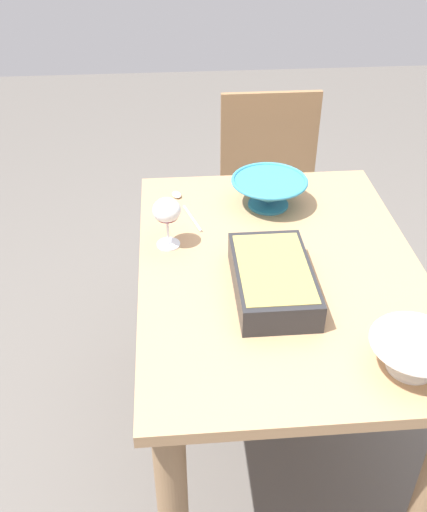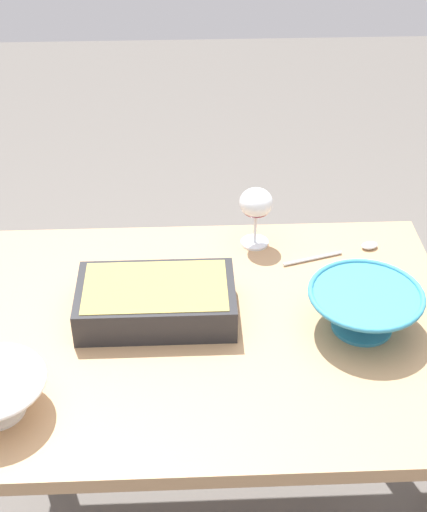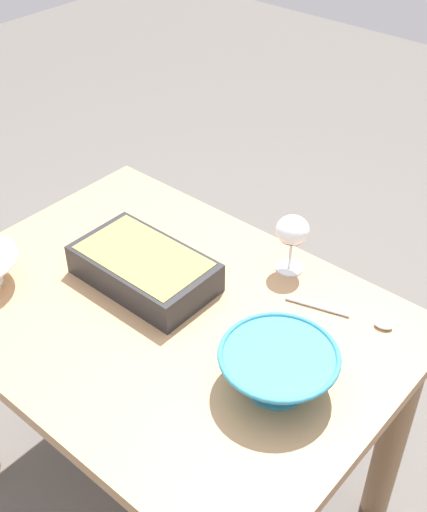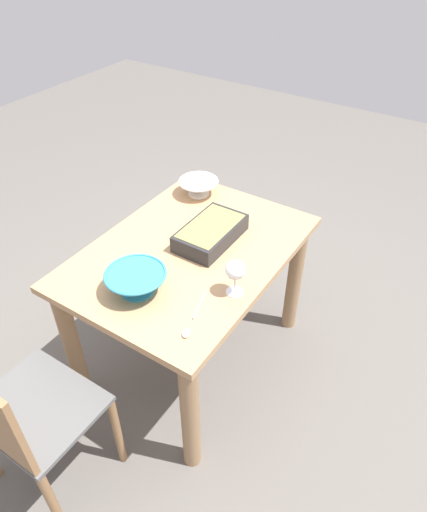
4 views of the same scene
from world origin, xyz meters
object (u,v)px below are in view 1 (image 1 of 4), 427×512
Objects in this scene: small_bowl at (414,353)px; mixing_bowl at (269,191)px; dining_table at (277,306)px; chair at (271,185)px; serving_spoon at (182,203)px; wine_glass at (167,213)px; casserole_dish at (273,278)px.

mixing_bowl is at bearing -164.19° from small_bowl.
chair reaches higher than dining_table.
small_bowl is 0.95m from serving_spoon.
serving_spoon reaches higher than dining_table.
chair is 0.98m from wine_glass.
wine_glass reaches higher than mixing_bowl.
wine_glass is at bearing -11.90° from serving_spoon.
serving_spoon is at bearing -154.86° from casserole_dish.
chair reaches higher than serving_spoon.
dining_table is 5.33× the size of small_bowl.
chair is 1.10m from casserole_dish.
small_bowl is (0.77, 0.22, -0.01)m from mixing_bowl.
chair is 0.67m from mixing_bowl.
chair reaches higher than mixing_bowl.
mixing_bowl is (-0.21, 0.34, -0.06)m from wine_glass.
dining_table is at bearing -2.81° from mixing_bowl.
serving_spoon is (-0.80, -0.51, -0.04)m from small_bowl.
small_bowl is at bearing 15.81° from mixing_bowl.
small_bowl reaches higher than dining_table.
casserole_dish is (0.11, -0.04, 0.20)m from dining_table.
wine_glass is 0.63× the size of serving_spoon.
dining_table is 1.29× the size of chair.
small_bowl reaches higher than casserole_dish.
mixing_bowl is at bearing 172.34° from casserole_dish.
chair is 3.45× the size of serving_spoon.
wine_glass is at bearing -131.70° from casserole_dish.
dining_table is 0.52m from small_bowl.
dining_table is 0.23m from casserole_dish.
dining_table is at bearing -150.93° from small_bowl.
casserole_dish is at bearing -9.81° from chair.
chair is 5.50× the size of wine_glass.
casserole_dish is at bearing 48.30° from wine_glass.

